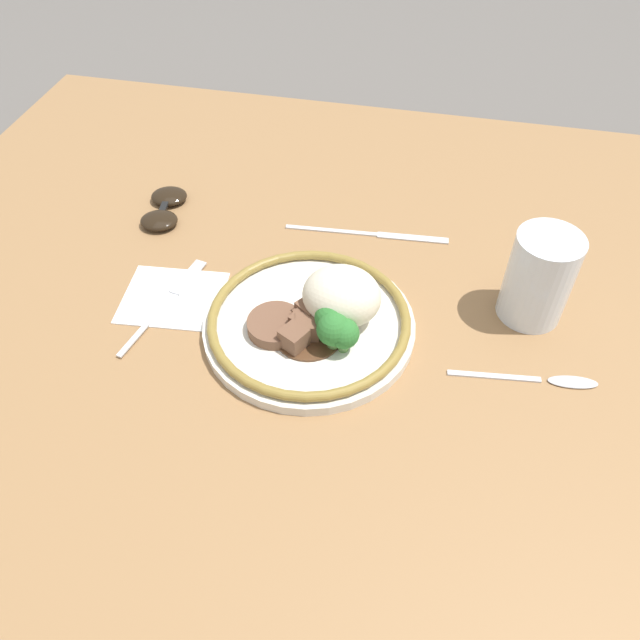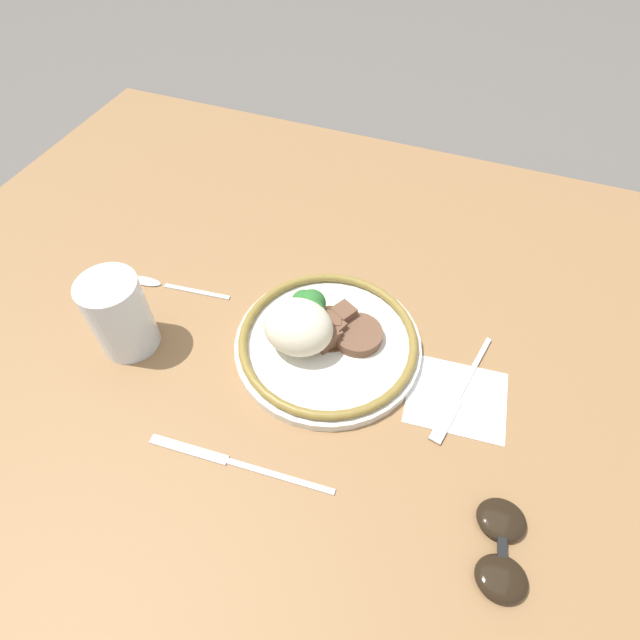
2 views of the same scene
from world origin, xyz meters
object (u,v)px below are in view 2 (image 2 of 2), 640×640
object	(u,v)px
plate	(321,336)
spoon	(157,284)
fork	(458,397)
juice_glass	(121,317)
knife	(233,462)
sunglasses	(501,548)

from	to	relation	value
plate	spoon	world-z (taller)	plate
fork	plate	bearing A→B (deg)	-82.54
juice_glass	knife	distance (m)	0.25
plate	knife	xyz separation A→B (m)	(0.04, 0.20, -0.02)
juice_glass	fork	distance (m)	0.46
fork	knife	distance (m)	0.30
knife	sunglasses	world-z (taller)	sunglasses
knife	sunglasses	distance (m)	0.31
fork	sunglasses	bearing A→B (deg)	36.52
juice_glass	spoon	distance (m)	0.12
fork	spoon	xyz separation A→B (m)	(0.48, -0.04, -0.00)
knife	spoon	world-z (taller)	spoon
plate	knife	bearing A→B (deg)	79.01
juice_glass	fork	xyz separation A→B (m)	(-0.45, -0.07, -0.05)
fork	sunglasses	size ratio (longest dim) A/B	1.62
fork	juice_glass	bearing A→B (deg)	-68.94
spoon	sunglasses	distance (m)	0.59
juice_glass	fork	size ratio (longest dim) A/B	0.64
knife	sunglasses	bearing A→B (deg)	178.37
spoon	plate	bearing A→B (deg)	169.42
plate	fork	size ratio (longest dim) A/B	1.41
plate	juice_glass	distance (m)	0.27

